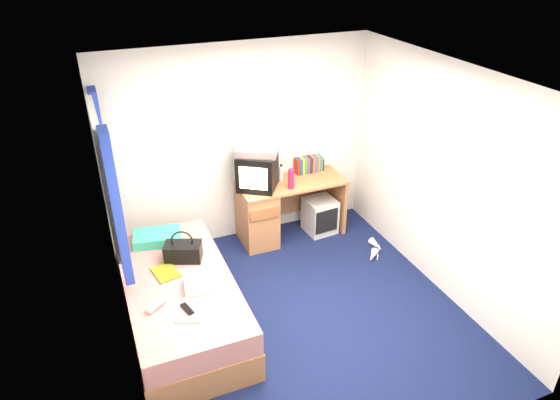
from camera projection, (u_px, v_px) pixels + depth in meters
name	position (u px, v px, depth m)	size (l,w,h in m)	color
ground	(298.00, 315.00, 5.05)	(3.40, 3.40, 0.00)	#0C1438
room_shell	(301.00, 188.00, 4.36)	(3.40, 3.40, 3.40)	white
bed	(181.00, 301.00, 4.83)	(1.01, 2.00, 0.54)	#B07549
pillow	(158.00, 237.00, 5.23)	(0.49, 0.31, 0.11)	#1B83B5
desk	(270.00, 210.00, 6.11)	(1.30, 0.55, 0.75)	#B07549
storage_cube	(320.00, 215.00, 6.36)	(0.36, 0.36, 0.45)	silver
crt_tv	(257.00, 171.00, 5.80)	(0.58, 0.57, 0.43)	black
vcr	(257.00, 150.00, 5.68)	(0.46, 0.33, 0.09)	#B6B6B8
book_row	(308.00, 165.00, 6.23)	(0.34, 0.13, 0.20)	maroon
picture_frame	(322.00, 163.00, 6.33)	(0.02, 0.12, 0.14)	black
pink_water_bottle	(291.00, 179.00, 5.83)	(0.07, 0.07, 0.23)	#BF1B45
aerosol_can	(281.00, 173.00, 6.02)	(0.05, 0.05, 0.19)	silver
handbag	(183.00, 251.00, 4.93)	(0.41, 0.32, 0.33)	black
towel	(200.00, 283.00, 4.57)	(0.27, 0.23, 0.09)	white
magazine	(166.00, 272.00, 4.77)	(0.21, 0.28, 0.01)	#D0DD18
water_bottle	(157.00, 304.00, 4.33)	(0.07, 0.07, 0.20)	silver
colour_swatch_fan	(187.00, 320.00, 4.19)	(0.22, 0.06, 0.01)	orange
remote_control	(187.00, 309.00, 4.31)	(0.05, 0.16, 0.02)	black
window_assembly	(107.00, 179.00, 4.59)	(0.11, 1.42, 1.40)	silver
white_heels	(374.00, 250.00, 5.99)	(0.32, 0.40, 0.09)	white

